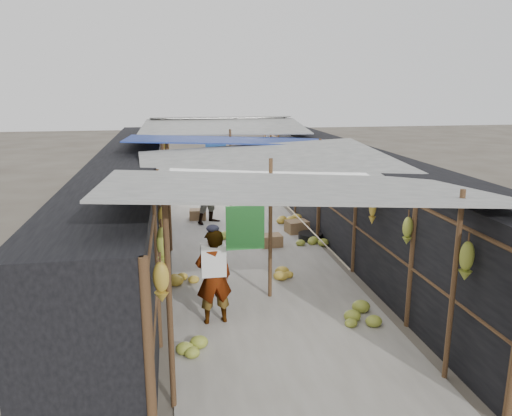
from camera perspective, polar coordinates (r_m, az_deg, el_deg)
ground at (r=6.89m, az=6.78°, el=-20.11°), size 80.00×80.00×0.00m
aisle_slab at (r=12.67m, az=-1.50°, el=-3.73°), size 3.60×16.00×0.02m
stall_left at (r=12.30m, az=-14.08°, el=0.81°), size 1.40×15.00×2.30m
stall_right at (r=13.03m, az=10.31°, el=1.73°), size 1.40×15.00×2.30m
crate_near at (r=12.19m, az=1.74°, el=-3.76°), size 0.53×0.44×0.30m
crate_mid at (r=13.33m, az=4.69°, el=-2.17°), size 0.63×0.54×0.33m
crate_back at (r=14.70m, az=-6.67°, el=-0.76°), size 0.50×0.42×0.31m
black_basin at (r=12.78m, az=6.22°, el=-3.27°), size 0.61×0.61×0.18m
vendor_elderly at (r=8.20m, az=-4.85°, el=-7.85°), size 0.64×0.47×1.62m
shopper_blue at (r=14.11m, az=-5.11°, el=1.79°), size 1.10×1.04×1.80m
vendor_seated at (r=17.29m, az=1.53°, el=2.77°), size 0.45×0.70×1.03m
market_canopy at (r=12.49m, az=-1.65°, el=7.27°), size 5.62×15.20×2.77m
hanging_bananas at (r=12.39m, az=-1.60°, el=3.76°), size 3.96×13.96×0.70m
floor_bananas at (r=11.28m, az=1.78°, el=-5.20°), size 3.94×9.63×0.35m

